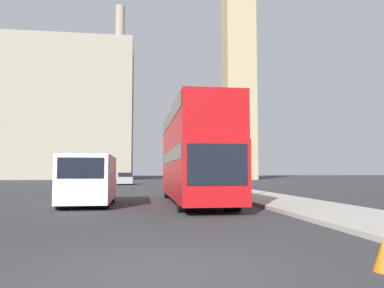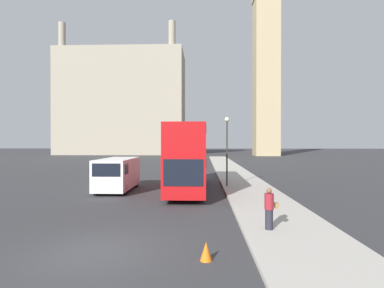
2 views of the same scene
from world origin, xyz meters
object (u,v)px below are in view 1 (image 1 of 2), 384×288
at_px(white_van, 89,179).
at_px(parked_sedan, 125,179).
at_px(street_lamp, 244,134).
at_px(red_double_decker_bus, 194,152).
at_px(clock_tower, 238,32).

bearing_deg(white_van, parked_sedan, 88.89).
xyz_separation_m(street_lamp, parked_sedan, (-7.40, 27.19, -2.97)).
xyz_separation_m(red_double_decker_bus, street_lamp, (2.91, 1.09, 1.07)).
height_order(clock_tower, parked_sedan, clock_tower).
bearing_deg(clock_tower, street_lamp, -104.81).
relative_size(clock_tower, parked_sedan, 13.43).
height_order(clock_tower, white_van, clock_tower).
bearing_deg(clock_tower, white_van, -111.68).
bearing_deg(red_double_decker_bus, clock_tower, 72.69).
distance_m(clock_tower, parked_sedan, 45.96).
relative_size(white_van, street_lamp, 0.97).
height_order(red_double_decker_bus, parked_sedan, red_double_decker_bus).
xyz_separation_m(clock_tower, red_double_decker_bus, (-17.29, -55.51, -28.03)).
relative_size(clock_tower, red_double_decker_bus, 5.25).
height_order(clock_tower, red_double_decker_bus, clock_tower).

